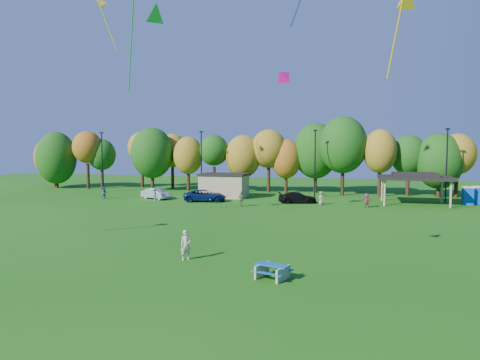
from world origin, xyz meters
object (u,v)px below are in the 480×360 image
(porta_potties, at_px, (480,196))
(picnic_table, at_px, (272,270))
(car_a, at_px, (154,193))
(kite_flyer, at_px, (186,245))
(car_b, at_px, (156,194))
(car_c, at_px, (205,196))
(car_d, at_px, (297,198))

(porta_potties, distance_m, picnic_table, 38.74)
(car_a, bearing_deg, kite_flyer, -145.08)
(car_b, bearing_deg, kite_flyer, -131.29)
(car_b, relative_size, car_c, 0.80)
(picnic_table, relative_size, car_b, 0.48)
(picnic_table, bearing_deg, car_d, 113.51)
(car_a, distance_m, car_c, 8.25)
(car_a, relative_size, car_b, 0.86)
(car_a, bearing_deg, car_c, -98.56)
(car_d, bearing_deg, car_b, 75.61)
(car_a, xyz_separation_m, car_c, (8.01, -1.97, 0.11))
(picnic_table, distance_m, car_d, 30.74)
(porta_potties, height_order, car_b, porta_potties)
(picnic_table, distance_m, kite_flyer, 6.08)
(porta_potties, height_order, kite_flyer, porta_potties)
(car_c, height_order, car_d, car_c)
(kite_flyer, height_order, car_d, kite_flyer)
(car_a, bearing_deg, car_d, -86.36)
(kite_flyer, xyz_separation_m, car_d, (2.89, 28.36, -0.22))
(picnic_table, xyz_separation_m, car_a, (-22.08, 31.17, 0.20))
(car_a, relative_size, car_d, 0.79)
(porta_potties, bearing_deg, car_b, -174.01)
(car_a, bearing_deg, car_b, -135.25)
(car_a, height_order, car_c, car_c)
(porta_potties, bearing_deg, car_a, -175.64)
(porta_potties, xyz_separation_m, car_b, (-39.33, -4.12, -0.39))
(kite_flyer, bearing_deg, car_b, 82.19)
(porta_potties, distance_m, car_d, 21.17)
(kite_flyer, xyz_separation_m, car_a, (-16.46, 28.90, -0.27))
(kite_flyer, bearing_deg, car_c, 70.38)
(porta_potties, relative_size, kite_flyer, 2.10)
(picnic_table, xyz_separation_m, car_b, (-21.21, 30.11, 0.28))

